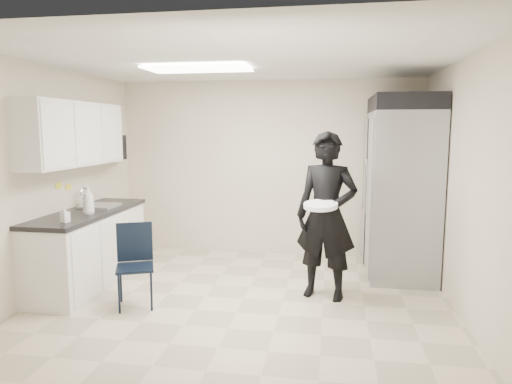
% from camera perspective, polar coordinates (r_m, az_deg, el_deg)
% --- Properties ---
extents(floor, '(4.50, 4.50, 0.00)m').
position_cam_1_polar(floor, '(5.24, -1.57, -13.17)').
color(floor, '#C4B39A').
rests_on(floor, ground).
extents(ceiling, '(4.50, 4.50, 0.00)m').
position_cam_1_polar(ceiling, '(4.95, -1.69, 16.21)').
color(ceiling, silver).
rests_on(ceiling, back_wall).
extents(back_wall, '(4.50, 0.00, 4.50)m').
position_cam_1_polar(back_wall, '(6.89, 1.54, 3.02)').
color(back_wall, beige).
rests_on(back_wall, floor).
extents(left_wall, '(0.00, 4.00, 4.00)m').
position_cam_1_polar(left_wall, '(5.79, -24.06, 1.41)').
color(left_wall, beige).
rests_on(left_wall, floor).
extents(right_wall, '(0.00, 4.00, 4.00)m').
position_cam_1_polar(right_wall, '(5.01, 24.51, 0.49)').
color(right_wall, beige).
rests_on(right_wall, floor).
extents(ceiling_panel, '(1.20, 0.60, 0.02)m').
position_cam_1_polar(ceiling_panel, '(5.47, -7.26, 15.03)').
color(ceiling_panel, white).
rests_on(ceiling_panel, ceiling).
extents(lower_counter, '(0.60, 1.90, 0.86)m').
position_cam_1_polar(lower_counter, '(5.95, -20.09, -6.74)').
color(lower_counter, silver).
rests_on(lower_counter, floor).
extents(countertop, '(0.64, 1.95, 0.05)m').
position_cam_1_polar(countertop, '(5.86, -20.30, -2.42)').
color(countertop, black).
rests_on(countertop, lower_counter).
extents(sink, '(0.42, 0.40, 0.14)m').
position_cam_1_polar(sink, '(6.07, -18.97, -2.17)').
color(sink, gray).
rests_on(sink, countertop).
extents(faucet, '(0.02, 0.02, 0.24)m').
position_cam_1_polar(faucet, '(6.14, -20.68, -0.71)').
color(faucet, silver).
rests_on(faucet, countertop).
extents(upper_cabinets, '(0.35, 1.80, 0.75)m').
position_cam_1_polar(upper_cabinets, '(5.84, -21.82, 6.75)').
color(upper_cabinets, silver).
rests_on(upper_cabinets, left_wall).
extents(towel_dispenser, '(0.22, 0.30, 0.35)m').
position_cam_1_polar(towel_dispenser, '(6.88, -17.25, 5.33)').
color(towel_dispenser, black).
rests_on(towel_dispenser, left_wall).
extents(notice_sticker_left, '(0.00, 0.12, 0.07)m').
position_cam_1_polar(notice_sticker_left, '(5.88, -23.43, 0.75)').
color(notice_sticker_left, yellow).
rests_on(notice_sticker_left, left_wall).
extents(notice_sticker_right, '(0.00, 0.12, 0.07)m').
position_cam_1_polar(notice_sticker_right, '(6.05, -22.39, 0.61)').
color(notice_sticker_right, yellow).
rests_on(notice_sticker_right, left_wall).
extents(commercial_fridge, '(0.80, 1.35, 2.10)m').
position_cam_1_polar(commercial_fridge, '(6.20, 17.58, -0.21)').
color(commercial_fridge, gray).
rests_on(commercial_fridge, floor).
extents(fridge_compressor, '(0.80, 1.35, 0.20)m').
position_cam_1_polar(fridge_compressor, '(6.15, 18.03, 10.45)').
color(fridge_compressor, black).
rests_on(fridge_compressor, commercial_fridge).
extents(folding_chair, '(0.50, 0.50, 0.85)m').
position_cam_1_polar(folding_chair, '(5.06, -14.89, -9.12)').
color(folding_chair, black).
rests_on(folding_chair, floor).
extents(man_tuxedo, '(0.77, 0.61, 1.86)m').
position_cam_1_polar(man_tuxedo, '(5.11, 8.79, -2.96)').
color(man_tuxedo, black).
rests_on(man_tuxedo, floor).
extents(bucket_lid, '(0.44, 0.44, 0.04)m').
position_cam_1_polar(bucket_lid, '(4.84, 8.08, -1.67)').
color(bucket_lid, white).
rests_on(bucket_lid, man_tuxedo).
extents(soap_bottle_a, '(0.18, 0.18, 0.33)m').
position_cam_1_polar(soap_bottle_a, '(5.58, -20.24, -0.94)').
color(soap_bottle_a, white).
rests_on(soap_bottle_a, countertop).
extents(soap_bottle_b, '(0.10, 0.10, 0.17)m').
position_cam_1_polar(soap_bottle_b, '(5.20, -22.77, -2.61)').
color(soap_bottle_b, '#ABADB8').
rests_on(soap_bottle_b, countertop).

